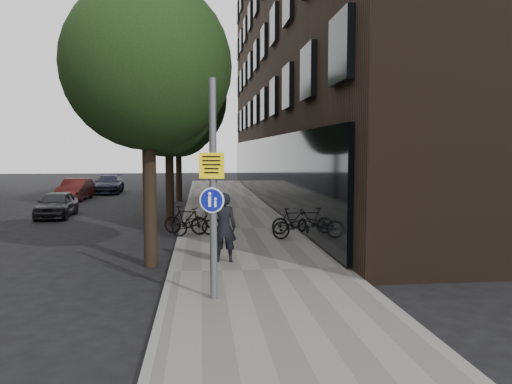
{
  "coord_description": "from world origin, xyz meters",
  "views": [
    {
      "loc": [
        -1.24,
        -8.89,
        3.11
      ],
      "look_at": [
        0.2,
        4.2,
        2.0
      ],
      "focal_mm": 35.0,
      "sensor_mm": 36.0,
      "label": 1
    }
  ],
  "objects": [
    {
      "name": "parked_bike_facade_far",
      "position": [
        2.0,
        8.48,
        0.59
      ],
      "size": [
        1.6,
        0.62,
        0.94
      ],
      "primitive_type": "imported",
      "rotation": [
        0.0,
        0.0,
        1.69
      ],
      "color": "black",
      "rests_on": "sidewalk"
    },
    {
      "name": "street_tree_mid",
      "position": [
        -2.53,
        13.14,
        5.11
      ],
      "size": [
        5.0,
        5.0,
        7.8
      ],
      "color": "black",
      "rests_on": "ground"
    },
    {
      "name": "parked_car_far",
      "position": [
        -7.88,
        27.96,
        0.66
      ],
      "size": [
        2.05,
        4.61,
        1.31
      ],
      "primitive_type": "imported",
      "rotation": [
        0.0,
        0.0,
        0.05
      ],
      "color": "#1A1D2F",
      "rests_on": "ground"
    },
    {
      "name": "parked_bike_curb_far",
      "position": [
        -1.8,
        8.83,
        0.62
      ],
      "size": [
        1.73,
        1.08,
        1.01
      ],
      "primitive_type": "imported",
      "rotation": [
        0.0,
        0.0,
        1.18
      ],
      "color": "black",
      "rests_on": "sidewalk"
    },
    {
      "name": "pedestrian",
      "position": [
        -0.65,
        4.3,
        1.05
      ],
      "size": [
        0.69,
        0.46,
        1.87
      ],
      "primitive_type": "imported",
      "rotation": [
        0.0,
        0.0,
        3.12
      ],
      "color": "black",
      "rests_on": "sidewalk"
    },
    {
      "name": "ground",
      "position": [
        0.0,
        0.0,
        0.0
      ],
      "size": [
        120.0,
        120.0,
        0.0
      ],
      "primitive_type": "plane",
      "color": "black",
      "rests_on": "ground"
    },
    {
      "name": "parked_bike_facade_near",
      "position": [
        2.0,
        7.57,
        0.59
      ],
      "size": [
        1.88,
        0.9,
        0.95
      ],
      "primitive_type": "imported",
      "rotation": [
        0.0,
        0.0,
        1.73
      ],
      "color": "black",
      "rests_on": "sidewalk"
    },
    {
      "name": "sidewalk",
      "position": [
        0.25,
        10.0,
        0.06
      ],
      "size": [
        4.5,
        60.0,
        0.12
      ],
      "primitive_type": "cube",
      "color": "slate",
      "rests_on": "ground"
    },
    {
      "name": "signpost",
      "position": [
        -1.0,
        1.01,
        2.34
      ],
      "size": [
        0.49,
        0.2,
        4.39
      ],
      "rotation": [
        0.0,
        0.0,
        -0.34
      ],
      "color": "#595B5E",
      "rests_on": "sidewalk"
    },
    {
      "name": "curb_edge",
      "position": [
        -2.0,
        10.0,
        0.07
      ],
      "size": [
        0.15,
        60.0,
        0.13
      ],
      "primitive_type": "cube",
      "color": "slate",
      "rests_on": "ground"
    },
    {
      "name": "street_tree_far",
      "position": [
        -2.53,
        22.14,
        5.11
      ],
      "size": [
        5.0,
        5.0,
        7.8
      ],
      "color": "black",
      "rests_on": "ground"
    },
    {
      "name": "street_tree_near",
      "position": [
        -2.53,
        4.64,
        5.11
      ],
      "size": [
        4.4,
        4.4,
        7.5
      ],
      "color": "black",
      "rests_on": "ground"
    },
    {
      "name": "parked_car_mid",
      "position": [
        -9.03,
        23.17,
        0.67
      ],
      "size": [
        1.54,
        4.1,
        1.34
      ],
      "primitive_type": "imported",
      "rotation": [
        0.0,
        0.0,
        -0.03
      ],
      "color": "#5B1B1A",
      "rests_on": "ground"
    },
    {
      "name": "building_right_dark_brick",
      "position": [
        8.5,
        22.0,
        9.0
      ],
      "size": [
        12.0,
        40.0,
        18.0
      ],
      "primitive_type": "cube",
      "color": "black",
      "rests_on": "ground"
    },
    {
      "name": "parked_car_near",
      "position": [
        -7.91,
        14.96,
        0.61
      ],
      "size": [
        1.56,
        3.62,
        1.22
      ],
      "primitive_type": "imported",
      "rotation": [
        0.0,
        0.0,
        0.03
      ],
      "color": "black",
      "rests_on": "ground"
    },
    {
      "name": "parked_bike_curb_near",
      "position": [
        -1.48,
        8.51,
        0.54
      ],
      "size": [
        1.7,
        0.94,
        0.84
      ],
      "primitive_type": "imported",
      "rotation": [
        0.0,
        0.0,
        1.82
      ],
      "color": "black",
      "rests_on": "sidewalk"
    }
  ]
}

